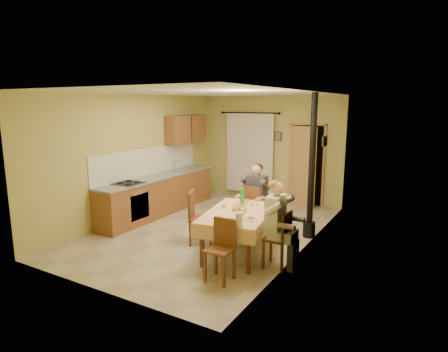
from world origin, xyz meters
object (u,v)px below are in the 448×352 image
Objects in this scene: chair_far at (255,219)px; chair_near at (220,262)px; man_far at (256,191)px; man_right at (277,214)px; stove_flue at (311,186)px; dining_table at (238,233)px; chair_right at (277,250)px; chair_left at (201,228)px.

chair_near is at bearing -73.19° from chair_far.
man_right is at bearing -48.11° from man_far.
stove_flue is at bearing 21.37° from man_far.
dining_table is 2.05× the size of chair_right.
chair_near is at bearing 20.36° from chair_left.
chair_right is at bearing -24.73° from dining_table.
stove_flue is at bearing 106.17° from chair_left.
man_far and man_right have the same top height.
chair_left is 0.36× the size of stove_flue.
chair_left is (-0.83, 0.09, -0.09)m from dining_table.
chair_far is (-0.20, 1.12, -0.09)m from dining_table.
chair_left is (-0.62, -1.04, 0.00)m from chair_far.
dining_table is 1.08m from chair_near.
stove_flue is at bearing 49.03° from dining_table.
chair_near is 1.02m from chair_right.
chair_right is 0.67× the size of man_right.
stove_flue is (1.03, 0.30, 0.15)m from man_far.
chair_near is 0.67× the size of man_far.
man_far is (0.62, 1.05, 0.59)m from chair_left.
chair_far is 1.30m from stove_flue.
chair_near is 0.67× the size of man_right.
man_right is (0.55, 0.85, 0.59)m from chair_near.
chair_near is 2.65m from stove_flue.
chair_far is 1.08× the size of chair_near.
chair_near reaches higher than dining_table.
chair_near is (0.25, -1.04, -0.09)m from dining_table.
dining_table is 2.05× the size of chair_near.
man_far is (0.00, 0.01, 0.59)m from chair_far.
chair_near is at bearing -73.30° from man_far.
chair_far is 0.36× the size of stove_flue.
stove_flue is (1.65, 1.35, 0.73)m from chair_left.
man_right is (1.00, -1.33, 0.00)m from man_far.
stove_flue reaches higher than chair_far.
chair_near is 2.30m from man_far.
stove_flue is (0.03, 1.63, 0.15)m from man_right.
chair_far is 1.08× the size of chair_right.
man_far is 1.66m from man_right.
chair_right is at bearing -47.78° from man_far.
chair_right is 1.79m from stove_flue.
stove_flue is (1.03, 0.32, 0.73)m from chair_far.
man_far is (-1.01, 1.33, 0.59)m from chair_right.
chair_right is (0.56, 0.85, 0.00)m from chair_near.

